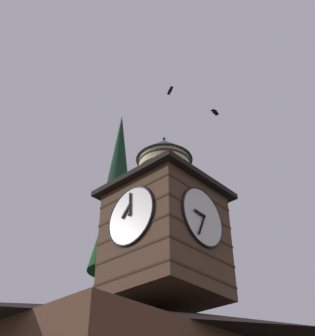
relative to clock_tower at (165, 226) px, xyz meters
The scene contains 4 objects.
clock_tower is the anchor object (origin of this frame).
pine_tree_behind 6.19m from the clock_tower, 107.88° to the right, with size 5.03×5.03×21.01m.
flying_bird_high 10.10m from the clock_tower, 151.50° to the right, with size 0.50×0.70×0.14m.
flying_bird_low 6.77m from the clock_tower, 119.93° to the left, with size 0.53×0.29×0.16m.
Camera 1 is at (13.84, 10.40, 1.31)m, focal length 46.66 mm.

